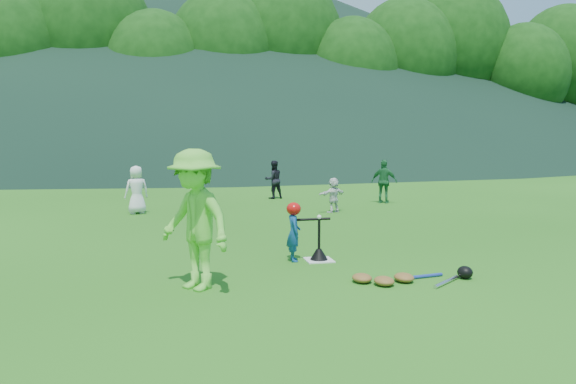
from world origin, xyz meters
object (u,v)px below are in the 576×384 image
Objects in this scene: equipment_pile at (404,277)px; fielder_d at (333,195)px; adult_coach at (195,220)px; home_plate at (319,260)px; fielder_b at (274,180)px; fielder_c at (384,181)px; fielder_a at (137,190)px; batting_tee at (319,253)px; batter_child at (294,233)px.

fielder_d is at bearing 81.62° from equipment_pile.
adult_coach is 2.04× the size of fielder_d.
adult_coach reaches higher than home_plate.
fielder_b is 0.94× the size of fielder_c.
home_plate is 7.15m from fielder_a.
equipment_pile is (4.13, -7.89, -0.57)m from fielder_a.
fielder_a is 4.94m from fielder_b.
batting_tee is at bearing 0.00° from home_plate.
adult_coach reaches higher than fielder_a.
fielder_a is at bearing 117.45° from batting_tee.
fielder_a is 8.93m from equipment_pile.
fielder_b is at bearing 84.32° from home_plate.
adult_coach reaches higher than fielder_c.
home_plate is 0.25× the size of equipment_pile.
fielder_a is at bearing 117.62° from equipment_pile.
fielder_a is 0.71× the size of equipment_pile.
adult_coach is at bearing 86.81° from fielder_c.
adult_coach reaches higher than fielder_b.
fielder_d is 5.81m from batting_tee.
fielder_a is at bearing 38.68° from fielder_c.
batter_child is 0.53× the size of equipment_pile.
equipment_pile is (0.85, -1.57, 0.06)m from home_plate.
fielder_d is at bearing 71.03° from batting_tee.
fielder_d is (2.31, 5.42, -0.01)m from batter_child.
fielder_c is at bearing 135.98° from fielder_b.
fielder_c is (3.08, -1.87, 0.04)m from fielder_b.
equipment_pile is (0.85, -1.57, -0.06)m from batting_tee.
fielder_c is at bearing 60.76° from home_plate.
equipment_pile is at bearing -61.68° from home_plate.
batting_tee is (0.00, 0.00, 0.12)m from home_plate.
adult_coach is 1.55× the size of fielder_b.
fielder_c is at bearing 105.91° from adult_coach.
fielder_b reaches higher than equipment_pile.
batting_tee reaches higher than home_plate.
home_plate is 1.78m from equipment_pile.
batting_tee is (3.28, -6.32, -0.51)m from fielder_a.
batter_child reaches higher than equipment_pile.
home_plate is 0.35× the size of fielder_a.
fielder_d is at bearing 93.27° from fielder_b.
batter_child is at bearing 127.82° from equipment_pile.
adult_coach is 10.70m from fielder_b.
adult_coach is 7.73m from fielder_a.
batter_child is (-0.42, 0.06, 0.47)m from home_plate.
fielder_b is (0.89, 8.96, 0.61)m from home_plate.
fielder_a is (-2.86, 6.26, 0.16)m from batter_child.
home_plate is 0.47× the size of batter_child.
fielder_a is at bearing 19.59° from fielder_b.
fielder_b is at bearing 1.34° from fielder_c.
equipment_pile is at bearing -139.64° from batter_child.
fielder_d is 7.14m from equipment_pile.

